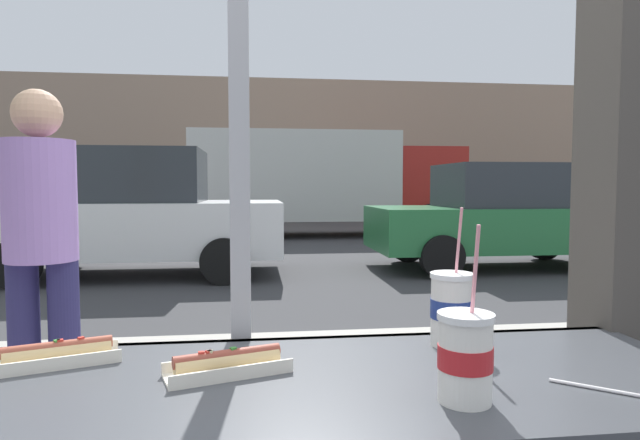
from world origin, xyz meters
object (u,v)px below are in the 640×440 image
(soda_cup_left, at_px, (465,356))
(parked_car_white, at_px, (134,213))
(box_truck, at_px, (323,179))
(hotdog_tray_near, at_px, (228,363))
(hotdog_tray_far, at_px, (59,354))
(pedestrian, at_px, (41,241))
(soda_cup_right, at_px, (451,308))
(parked_car_green, at_px, (503,216))

(soda_cup_left, height_order, parked_car_white, parked_car_white)
(soda_cup_left, distance_m, box_truck, 13.38)
(hotdog_tray_near, height_order, hotdog_tray_far, same)
(box_truck, distance_m, pedestrian, 11.92)
(soda_cup_left, distance_m, soda_cup_right, 0.34)
(parked_car_white, relative_size, pedestrian, 2.63)
(hotdog_tray_far, xyz_separation_m, box_truck, (2.25, 12.99, 0.55))
(soda_cup_left, height_order, box_truck, box_truck)
(soda_cup_left, xyz_separation_m, soda_cup_right, (0.10, 0.33, 0.01))
(soda_cup_right, xyz_separation_m, hotdog_tray_far, (-0.89, -0.03, -0.07))
(parked_car_white, distance_m, parked_car_green, 5.79)
(soda_cup_right, height_order, box_truck, box_truck)
(soda_cup_right, distance_m, box_truck, 13.04)
(soda_cup_left, relative_size, pedestrian, 0.19)
(pedestrian, bearing_deg, hotdog_tray_near, -58.71)
(hotdog_tray_near, relative_size, hotdog_tray_far, 1.01)
(soda_cup_left, height_order, hotdog_tray_far, soda_cup_left)
(parked_car_white, distance_m, box_truck, 7.00)
(parked_car_white, bearing_deg, hotdog_tray_far, -78.98)
(soda_cup_left, height_order, soda_cup_right, soda_cup_right)
(soda_cup_right, bearing_deg, pedestrian, 136.20)
(parked_car_white, height_order, pedestrian, parked_car_white)
(parked_car_white, distance_m, pedestrian, 5.66)
(soda_cup_right, bearing_deg, hotdog_tray_near, -165.53)
(hotdog_tray_far, distance_m, parked_car_green, 8.30)
(hotdog_tray_far, height_order, pedestrian, pedestrian)
(hotdog_tray_near, bearing_deg, pedestrian, 121.29)
(hotdog_tray_far, distance_m, parked_car_white, 7.16)
(box_truck, bearing_deg, parked_car_green, -69.98)
(hotdog_tray_near, distance_m, parked_car_white, 7.34)
(soda_cup_left, distance_m, parked_car_white, 7.63)
(soda_cup_left, bearing_deg, parked_car_white, 106.40)
(hotdog_tray_far, height_order, parked_car_green, parked_car_green)
(soda_cup_right, bearing_deg, parked_car_white, 107.86)
(soda_cup_right, xyz_separation_m, parked_car_green, (3.54, 6.99, -0.19))
(soda_cup_left, height_order, parked_car_green, parked_car_green)
(soda_cup_right, relative_size, parked_car_green, 0.08)
(pedestrian, bearing_deg, parked_car_white, 98.16)
(soda_cup_left, relative_size, hotdog_tray_far, 1.21)
(soda_cup_right, distance_m, parked_car_white, 7.35)
(hotdog_tray_near, xyz_separation_m, box_truck, (1.88, 13.10, 0.55))
(soda_cup_right, relative_size, hotdog_tray_near, 1.25)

